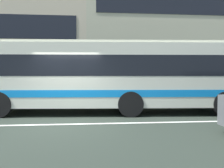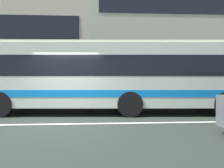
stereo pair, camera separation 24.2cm
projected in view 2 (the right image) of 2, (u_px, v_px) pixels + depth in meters
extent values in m
plane|color=#252D25|center=(61.00, 124.00, 7.45)|extent=(160.00, 160.00, 0.00)
cube|color=silver|center=(61.00, 124.00, 7.45)|extent=(60.00, 0.16, 0.01)
cube|color=#B4B092|center=(180.00, 27.00, 24.04)|extent=(19.12, 11.74, 13.70)
cube|color=beige|center=(113.00, 75.00, 9.82)|extent=(10.94, 3.17, 2.55)
cube|color=black|center=(113.00, 67.00, 9.80)|extent=(10.29, 3.15, 0.82)
cube|color=#0F76C8|center=(113.00, 91.00, 9.84)|extent=(10.72, 3.18, 0.28)
cube|color=beige|center=(113.00, 45.00, 9.76)|extent=(10.48, 2.74, 0.12)
cylinder|color=black|center=(0.00, 104.00, 8.69)|extent=(1.02, 0.34, 1.00)
cylinder|color=black|center=(23.00, 98.00, 11.00)|extent=(1.02, 0.34, 1.00)
cylinder|color=black|center=(130.00, 104.00, 8.71)|extent=(1.02, 0.34, 1.00)
cylinder|color=black|center=(126.00, 98.00, 11.02)|extent=(1.02, 0.34, 1.00)
cylinder|color=black|center=(202.00, 98.00, 11.03)|extent=(1.02, 0.34, 1.00)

